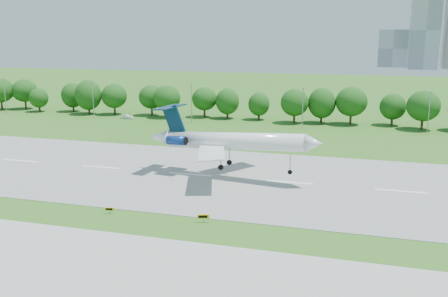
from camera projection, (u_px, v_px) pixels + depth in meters
ground at (135, 217)px, 76.51m from camera, size 600.00×600.00×0.00m
runway at (190, 174)px, 99.93m from camera, size 400.00×45.00×0.08m
taxiway at (68, 269)px, 59.64m from camera, size 400.00×23.00×0.08m
tree_line at (260, 102)px, 161.33m from camera, size 288.40×8.40×10.40m
light_poles at (245, 105)px, 152.60m from camera, size 175.90×0.25×12.19m
airliner at (226, 140)px, 96.52m from camera, size 36.01×25.96×11.77m
taxi_sign_centre at (109, 209)px, 78.00m from camera, size 1.41×0.48×0.99m
taxi_sign_right at (203, 217)px, 74.25m from camera, size 1.76×0.78×1.26m
service_vehicle_a at (127, 117)px, 166.61m from camera, size 4.14×1.70×1.34m
service_vehicle_b at (177, 119)px, 162.55m from camera, size 3.34×1.50×1.12m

